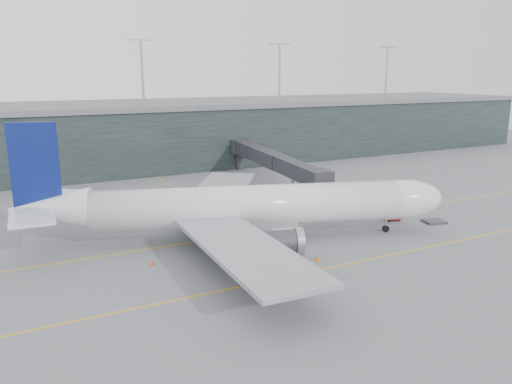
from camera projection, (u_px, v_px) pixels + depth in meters
name	position (u px, v px, depth m)	size (l,w,h in m)	color
ground	(202.00, 231.00, 71.86)	(320.00, 320.00, 0.00)	#59595E
taxiline_a	(212.00, 239.00, 68.39)	(160.00, 0.25, 0.02)	gold
taxiline_b	(268.00, 281.00, 54.53)	(160.00, 0.25, 0.02)	gold
taxiline_lead_main	(188.00, 197.00, 91.39)	(0.25, 60.00, 0.02)	gold
terminal	(114.00, 135.00, 120.31)	(240.00, 36.00, 29.00)	black
main_aircraft	(246.00, 207.00, 67.14)	(57.02, 52.51, 16.37)	silver
jet_bridge	(260.00, 157.00, 102.43)	(9.18, 47.11, 7.18)	#2A292E
gse_cart	(392.00, 215.00, 76.80)	(2.70, 2.13, 1.61)	#B00C17
baggage_dolly	(434.00, 221.00, 75.82)	(3.12, 2.50, 0.31)	#343439
uld_a	(159.00, 212.00, 77.83)	(2.59, 2.37, 1.91)	#38393D
uld_b	(158.00, 208.00, 80.12)	(2.36, 1.94, 2.05)	#38393D
uld_c	(189.00, 207.00, 80.44)	(2.56, 2.28, 1.96)	#38393D
cone_nose	(429.00, 210.00, 81.20)	(0.51, 0.51, 0.80)	#D94F0C
cone_wing_stbd	(318.00, 257.00, 60.35)	(0.50, 0.50, 0.80)	#CB660B
cone_wing_port	(238.00, 203.00, 85.71)	(0.49, 0.49, 0.78)	orange
cone_tail	(153.00, 262.00, 58.85)	(0.50, 0.50, 0.79)	red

